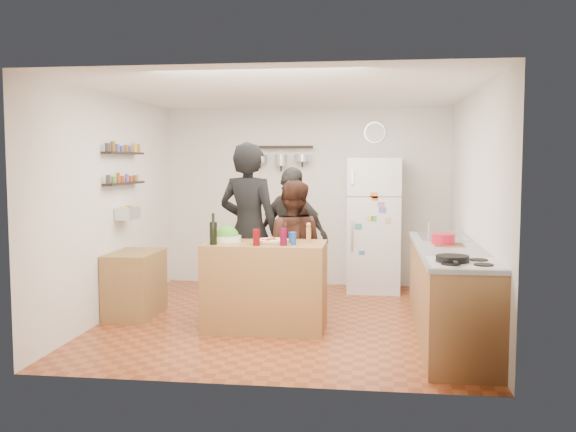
# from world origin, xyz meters

# --- Properties ---
(room_shell) EXTENTS (4.20, 4.20, 4.20)m
(room_shell) POSITION_xyz_m (0.00, 0.39, 1.25)
(room_shell) COLOR brown
(room_shell) RESTS_ON ground
(prep_island) EXTENTS (1.25, 0.72, 0.91)m
(prep_island) POSITION_xyz_m (-0.18, -0.38, 0.46)
(prep_island) COLOR olive
(prep_island) RESTS_ON floor
(pizza_board) EXTENTS (0.42, 0.34, 0.02)m
(pizza_board) POSITION_xyz_m (-0.10, -0.40, 0.92)
(pizza_board) COLOR olive
(pizza_board) RESTS_ON prep_island
(pizza) EXTENTS (0.34, 0.34, 0.02)m
(pizza) POSITION_xyz_m (-0.10, -0.40, 0.94)
(pizza) COLOR beige
(pizza) RESTS_ON pizza_board
(salad_bowl) EXTENTS (0.30, 0.30, 0.06)m
(salad_bowl) POSITION_xyz_m (-0.60, -0.33, 0.94)
(salad_bowl) COLOR silver
(salad_bowl) RESTS_ON prep_island
(wine_bottle) EXTENTS (0.08, 0.08, 0.23)m
(wine_bottle) POSITION_xyz_m (-0.68, -0.60, 1.03)
(wine_bottle) COLOR black
(wine_bottle) RESTS_ON prep_island
(wine_glass_near) EXTENTS (0.07, 0.07, 0.17)m
(wine_glass_near) POSITION_xyz_m (-0.23, -0.62, 1.00)
(wine_glass_near) COLOR #5C070A
(wine_glass_near) RESTS_ON prep_island
(wine_glass_far) EXTENTS (0.07, 0.07, 0.18)m
(wine_glass_far) POSITION_xyz_m (0.04, -0.58, 1.00)
(wine_glass_far) COLOR #53071F
(wine_glass_far) RESTS_ON prep_island
(pepper_mill) EXTENTS (0.05, 0.05, 0.17)m
(pepper_mill) POSITION_xyz_m (0.27, -0.33, 0.99)
(pepper_mill) COLOR #AB7848
(pepper_mill) RESTS_ON prep_island
(salt_canister) EXTENTS (0.08, 0.08, 0.13)m
(salt_canister) POSITION_xyz_m (0.12, -0.50, 0.97)
(salt_canister) COLOR navy
(salt_canister) RESTS_ON prep_island
(person_left) EXTENTS (0.82, 0.66, 1.97)m
(person_left) POSITION_xyz_m (-0.44, 0.09, 0.98)
(person_left) COLOR black
(person_left) RESTS_ON floor
(person_center) EXTENTS (0.79, 0.63, 1.54)m
(person_center) POSITION_xyz_m (0.03, 0.19, 0.77)
(person_center) COLOR black
(person_center) RESTS_ON floor
(person_back) EXTENTS (1.07, 0.83, 1.69)m
(person_back) POSITION_xyz_m (-0.02, 0.66, 0.84)
(person_back) COLOR #292624
(person_back) RESTS_ON floor
(counter_run) EXTENTS (0.63, 2.63, 0.90)m
(counter_run) POSITION_xyz_m (1.70, -0.55, 0.45)
(counter_run) COLOR #9E7042
(counter_run) RESTS_ON floor
(stove_top) EXTENTS (0.60, 0.62, 0.02)m
(stove_top) POSITION_xyz_m (1.70, -1.50, 0.91)
(stove_top) COLOR white
(stove_top) RESTS_ON counter_run
(skillet) EXTENTS (0.28, 0.28, 0.05)m
(skillet) POSITION_xyz_m (1.60, -1.48, 0.95)
(skillet) COLOR black
(skillet) RESTS_ON stove_top
(sink) EXTENTS (0.50, 0.80, 0.03)m
(sink) POSITION_xyz_m (1.70, 0.30, 0.92)
(sink) COLOR silver
(sink) RESTS_ON counter_run
(cutting_board) EXTENTS (0.30, 0.40, 0.02)m
(cutting_board) POSITION_xyz_m (1.70, -0.38, 0.91)
(cutting_board) COLOR brown
(cutting_board) RESTS_ON counter_run
(red_bowl) EXTENTS (0.24, 0.24, 0.10)m
(red_bowl) POSITION_xyz_m (1.65, -0.28, 0.97)
(red_bowl) COLOR red
(red_bowl) RESTS_ON counter_run
(fridge) EXTENTS (0.70, 0.68, 1.80)m
(fridge) POSITION_xyz_m (0.95, 1.75, 0.90)
(fridge) COLOR white
(fridge) RESTS_ON floor
(wall_clock) EXTENTS (0.30, 0.03, 0.30)m
(wall_clock) POSITION_xyz_m (0.95, 2.08, 2.15)
(wall_clock) COLOR silver
(wall_clock) RESTS_ON back_wall
(spice_shelf_lower) EXTENTS (0.12, 1.00, 0.02)m
(spice_shelf_lower) POSITION_xyz_m (-1.93, 0.20, 1.50)
(spice_shelf_lower) COLOR black
(spice_shelf_lower) RESTS_ON left_wall
(spice_shelf_upper) EXTENTS (0.12, 1.00, 0.02)m
(spice_shelf_upper) POSITION_xyz_m (-1.93, 0.20, 1.85)
(spice_shelf_upper) COLOR black
(spice_shelf_upper) RESTS_ON left_wall
(produce_basket) EXTENTS (0.18, 0.35, 0.14)m
(produce_basket) POSITION_xyz_m (-1.90, 0.20, 1.15)
(produce_basket) COLOR silver
(produce_basket) RESTS_ON left_wall
(side_table) EXTENTS (0.50, 0.80, 0.73)m
(side_table) POSITION_xyz_m (-1.74, -0.03, 0.36)
(side_table) COLOR olive
(side_table) RESTS_ON floor
(pot_rack) EXTENTS (0.90, 0.04, 0.04)m
(pot_rack) POSITION_xyz_m (-0.35, 2.00, 1.95)
(pot_rack) COLOR black
(pot_rack) RESTS_ON back_wall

